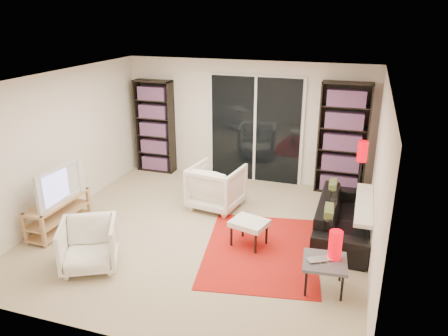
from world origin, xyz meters
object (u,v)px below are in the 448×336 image
at_px(sofa, 344,218).
at_px(tv_stand, 59,214).
at_px(side_table, 325,264).
at_px(bookshelf_right, 343,139).
at_px(floor_lamp, 362,159).
at_px(bookshelf_left, 155,127).
at_px(armchair_front, 89,245).
at_px(armchair_back, 216,186).
at_px(ottoman, 249,224).

bearing_deg(sofa, tv_stand, 105.88).
distance_m(sofa, side_table, 1.53).
xyz_separation_m(bookshelf_right, tv_stand, (-4.11, -2.94, -0.79)).
bearing_deg(bookshelf_right, side_table, -88.98).
bearing_deg(floor_lamp, bookshelf_left, 168.85).
bearing_deg(armchair_front, bookshelf_right, 23.79).
distance_m(armchair_back, side_table, 2.78).
distance_m(tv_stand, ottoman, 3.03).
height_order(bookshelf_left, sofa, bookshelf_left).
xyz_separation_m(sofa, armchair_back, (-2.20, 0.35, 0.10)).
bearing_deg(armchair_back, ottoman, 137.00).
distance_m(armchair_back, armchair_front, 2.56).
height_order(bookshelf_right, ottoman, bookshelf_right).
relative_size(bookshelf_right, armchair_back, 2.45).
xyz_separation_m(armchair_front, side_table, (3.06, 0.48, 0.02)).
bearing_deg(tv_stand, bookshelf_left, 84.98).
distance_m(ottoman, floor_lamp, 2.31).
distance_m(armchair_back, floor_lamp, 2.50).
bearing_deg(sofa, armchair_front, 122.18).
relative_size(armchair_front, side_table, 1.26).
distance_m(bookshelf_right, side_table, 3.32).
xyz_separation_m(bookshelf_right, floor_lamp, (0.37, -0.83, -0.09)).
height_order(armchair_front, ottoman, armchair_front).
relative_size(bookshelf_right, floor_lamp, 1.64).
distance_m(side_table, floor_lamp, 2.51).
height_order(bookshelf_left, side_table, bookshelf_left).
relative_size(bookshelf_right, ottoman, 3.49).
height_order(sofa, armchair_back, armchair_back).
xyz_separation_m(bookshelf_right, side_table, (0.06, -3.25, -0.69)).
xyz_separation_m(tv_stand, sofa, (4.31, 1.21, 0.03)).
bearing_deg(floor_lamp, tv_stand, -154.75).
xyz_separation_m(ottoman, floor_lamp, (1.47, 1.67, 0.62)).
height_order(tv_stand, ottoman, tv_stand).
bearing_deg(bookshelf_left, sofa, -23.16).
distance_m(bookshelf_right, floor_lamp, 0.91).
bearing_deg(ottoman, floor_lamp, 48.55).
xyz_separation_m(armchair_back, ottoman, (0.89, -1.12, -0.05)).
relative_size(armchair_front, ottoman, 1.23).
distance_m(bookshelf_left, side_table, 5.12).
relative_size(bookshelf_left, side_table, 3.33).
height_order(ottoman, side_table, same).
relative_size(bookshelf_right, armchair_front, 2.85).
distance_m(tv_stand, sofa, 4.47).
distance_m(armchair_front, side_table, 3.10).
bearing_deg(floor_lamp, armchair_back, -166.87).
xyz_separation_m(sofa, side_table, (-0.14, -1.52, 0.07)).
distance_m(armchair_front, floor_lamp, 4.49).
bearing_deg(side_table, armchair_back, 137.78).
relative_size(bookshelf_left, floor_lamp, 1.53).
bearing_deg(bookshelf_right, armchair_front, -128.85).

